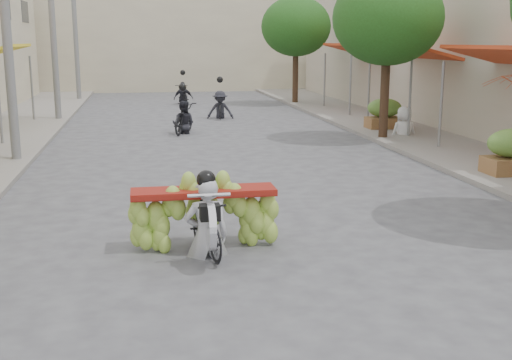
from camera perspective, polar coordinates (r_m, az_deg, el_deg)
name	(u,v)px	position (r m, az deg, el deg)	size (l,w,h in m)	color
sidewalk_right	(417,133)	(22.42, 14.10, 4.07)	(4.00, 60.00, 0.12)	gray
far_building	(172,35)	(43.30, -7.44, 12.68)	(20.00, 6.00, 7.00)	beige
utility_pole_mid	(4,3)	(17.58, -21.48, 14.41)	(0.60, 0.24, 8.00)	slate
utility_pole_far	(52,16)	(26.47, -17.68, 13.68)	(0.60, 0.24, 8.00)	slate
utility_pole_back	(75,23)	(35.41, -15.80, 13.30)	(0.60, 0.24, 8.00)	slate
street_tree_mid	(388,19)	(20.68, 11.63, 13.87)	(3.40, 3.40, 5.25)	#3A2719
street_tree_far	(296,27)	(32.15, 3.57, 13.44)	(3.40, 3.40, 5.25)	#3A2719
produce_crate_far	(384,111)	(22.95, 11.34, 6.02)	(1.20, 0.88, 1.16)	brown
banana_motorbike	(205,205)	(9.57, -4.55, -2.19)	(2.20, 1.76, 2.19)	black
pedestrian	(405,106)	(21.53, 13.11, 6.41)	(0.92, 0.57, 1.84)	white
bg_motorbike_a	(183,112)	(22.17, -6.50, 6.00)	(1.25, 1.92, 1.95)	black
bg_motorbike_b	(220,97)	(26.30, -3.21, 7.36)	(1.12, 1.57, 1.95)	black
bg_motorbike_c	(183,89)	(32.35, -6.50, 8.07)	(1.03, 1.74, 1.95)	black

